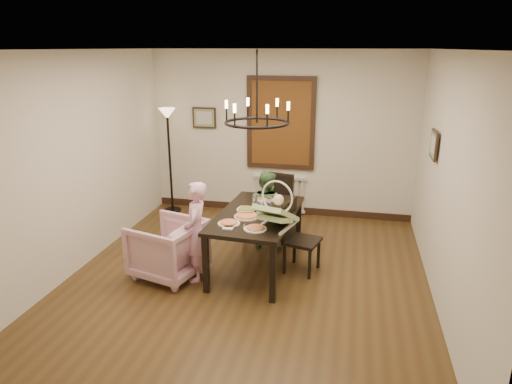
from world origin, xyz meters
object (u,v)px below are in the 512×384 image
at_px(chair_right, 302,237).
at_px(armchair, 168,248).
at_px(elderly_woman, 196,240).
at_px(chair_far, 275,206).
at_px(baby_bouncer, 276,211).
at_px(drinking_glass, 259,209).
at_px(seated_man, 266,216).
at_px(dining_table, 257,219).
at_px(floor_lamp, 170,162).

distance_m(chair_right, armchair, 1.74).
relative_size(chair_right, elderly_woman, 0.90).
height_order(chair_far, baby_bouncer, baby_bouncer).
bearing_deg(elderly_woman, drinking_glass, 110.50).
bearing_deg(seated_man, dining_table, 107.17).
relative_size(dining_table, seated_man, 1.80).
bearing_deg(elderly_woman, dining_table, 113.13).
distance_m(armchair, elderly_woman, 0.42).
bearing_deg(floor_lamp, seated_man, -30.66).
bearing_deg(armchair, chair_right, 121.49).
relative_size(chair_far, elderly_woman, 0.92).
distance_m(chair_right, floor_lamp, 3.15).
bearing_deg(seated_man, baby_bouncer, 122.41).
bearing_deg(armchair, elderly_woman, 104.25).
relative_size(chair_far, drinking_glass, 7.81).
xyz_separation_m(elderly_woman, seated_man, (0.66, 1.15, -0.05)).
bearing_deg(chair_far, dining_table, -78.94).
xyz_separation_m(baby_bouncer, drinking_glass, (-0.29, 0.38, -0.13)).
relative_size(dining_table, armchair, 2.11).
height_order(baby_bouncer, floor_lamp, floor_lamp).
xyz_separation_m(chair_far, floor_lamp, (-2.00, 0.72, 0.41)).
xyz_separation_m(chair_right, floor_lamp, (-2.55, 1.80, 0.42)).
distance_m(dining_table, floor_lamp, 2.70).
distance_m(dining_table, armchair, 1.20).
relative_size(chair_right, armchair, 1.17).
relative_size(armchair, floor_lamp, 0.45).
xyz_separation_m(chair_far, armchair, (-1.12, -1.56, -0.12)).
distance_m(seated_man, baby_bouncer, 1.27).
distance_m(chair_right, baby_bouncer, 0.73).
bearing_deg(dining_table, seated_man, 95.54).
relative_size(dining_table, chair_far, 1.77).
bearing_deg(armchair, chair_far, 159.64).
bearing_deg(baby_bouncer, dining_table, 144.14).
relative_size(chair_right, seated_man, 1.00).
distance_m(chair_right, drinking_glass, 0.67).
bearing_deg(elderly_woman, chair_right, 101.60).
distance_m(dining_table, chair_right, 0.63).
distance_m(armchair, baby_bouncer, 1.52).
height_order(seated_man, floor_lamp, floor_lamp).
distance_m(elderly_woman, drinking_glass, 0.88).
distance_m(chair_far, elderly_woman, 1.73).
bearing_deg(baby_bouncer, drinking_glass, 143.05).
relative_size(armchair, baby_bouncer, 1.38).
distance_m(dining_table, elderly_woman, 0.83).
bearing_deg(floor_lamp, chair_far, -19.85).
bearing_deg(baby_bouncer, chair_right, 75.74).
height_order(armchair, seated_man, seated_man).
bearing_deg(drinking_glass, baby_bouncer, -52.91).
bearing_deg(chair_right, drinking_glass, 112.40).
height_order(chair_right, armchair, chair_right).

